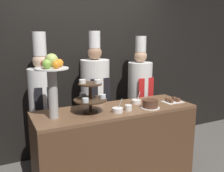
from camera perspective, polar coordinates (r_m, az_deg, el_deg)
name	(u,v)px	position (r m, az deg, el deg)	size (l,w,h in m)	color
wall_back	(86,59)	(3.75, -6.02, 6.07)	(10.00, 0.06, 2.80)	black
buffet_counter	(116,144)	(3.11, 0.83, -13.22)	(1.91, 0.63, 0.91)	brown
tiered_stand	(90,96)	(2.74, -4.98, -2.25)	(0.37, 0.37, 0.37)	#3D2819
fruit_pedestal	(52,77)	(2.59, -13.52, 2.02)	(0.34, 0.34, 0.66)	#B2ADA8
cake_round	(150,104)	(2.98, 8.72, -4.13)	(0.23, 0.23, 0.10)	white
cup_white	(128,108)	(2.86, 3.78, -4.98)	(0.08, 0.08, 0.06)	white
cake_square_tray	(173,101)	(3.30, 13.69, -3.29)	(0.25, 0.18, 0.05)	white
serving_bowl_near	(118,110)	(2.80, 1.28, -5.50)	(0.12, 0.12, 0.15)	white
serving_bowl_far	(136,102)	(3.16, 5.59, -3.55)	(0.11, 0.11, 0.15)	white
chef_left	(43,99)	(3.28, -15.57, -2.96)	(0.34, 0.34, 1.80)	#28282D
chef_center_left	(95,93)	(3.47, -3.84, -1.53)	(0.39, 0.39, 1.81)	#28282D
chef_center_right	(140,90)	(3.80, 6.36, -0.88)	(0.36, 0.36, 1.74)	black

